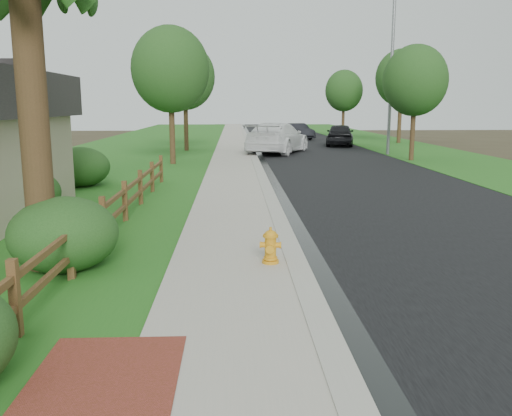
{
  "coord_description": "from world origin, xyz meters",
  "views": [
    {
      "loc": [
        -0.78,
        -6.33,
        3.02
      ],
      "look_at": [
        -0.34,
        4.31,
        0.99
      ],
      "focal_mm": 38.0,
      "sensor_mm": 36.0,
      "label": 1
    }
  ],
  "objects_px": {
    "ranch_fence": "(115,208)",
    "fire_hydrant": "(270,247)",
    "white_suv": "(277,138)",
    "streetlight": "(389,64)",
    "dark_car_mid": "(340,135)"
  },
  "relations": [
    {
      "from": "ranch_fence",
      "to": "white_suv",
      "type": "distance_m",
      "value": 22.32
    },
    {
      "from": "white_suv",
      "to": "streetlight",
      "type": "xyz_separation_m",
      "value": [
        6.52,
        -1.38,
        4.42
      ]
    },
    {
      "from": "ranch_fence",
      "to": "fire_hydrant",
      "type": "distance_m",
      "value": 4.58
    },
    {
      "from": "fire_hydrant",
      "to": "streetlight",
      "type": "bearing_deg",
      "value": 69.59
    },
    {
      "from": "fire_hydrant",
      "to": "white_suv",
      "type": "height_order",
      "value": "white_suv"
    },
    {
      "from": "white_suv",
      "to": "fire_hydrant",
      "type": "bearing_deg",
      "value": 106.59
    },
    {
      "from": "white_suv",
      "to": "streetlight",
      "type": "relative_size",
      "value": 0.7
    },
    {
      "from": "white_suv",
      "to": "dark_car_mid",
      "type": "distance_m",
      "value": 8.05
    },
    {
      "from": "white_suv",
      "to": "dark_car_mid",
      "type": "height_order",
      "value": "white_suv"
    },
    {
      "from": "white_suv",
      "to": "streetlight",
      "type": "bearing_deg",
      "value": -170.43
    },
    {
      "from": "dark_car_mid",
      "to": "streetlight",
      "type": "relative_size",
      "value": 0.51
    },
    {
      "from": "white_suv",
      "to": "dark_car_mid",
      "type": "bearing_deg",
      "value": -108.75
    },
    {
      "from": "ranch_fence",
      "to": "white_suv",
      "type": "bearing_deg",
      "value": 75.47
    },
    {
      "from": "ranch_fence",
      "to": "dark_car_mid",
      "type": "xyz_separation_m",
      "value": [
        10.8,
        27.75,
        0.23
      ]
    },
    {
      "from": "fire_hydrant",
      "to": "streetlight",
      "type": "distance_m",
      "value": 25.22
    }
  ]
}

